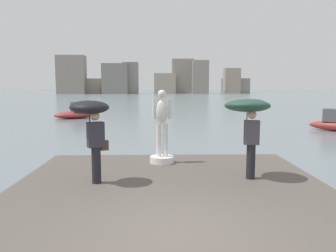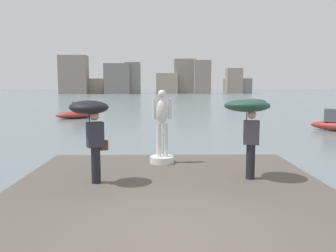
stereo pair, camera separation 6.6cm
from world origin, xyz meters
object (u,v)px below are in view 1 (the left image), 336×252
object	(u,v)px
onlooker_right	(248,113)
boat_rightward	(250,102)
boat_far	(76,113)
onlooker_left	(91,119)
statue_white_figure	(162,136)

from	to	relation	value
onlooker_right	boat_rightward	bearing A→B (deg)	75.19
onlooker_right	boat_far	bearing A→B (deg)	114.34
boat_far	boat_rightward	xyz separation A→B (m)	(20.02, 20.23, -0.04)
onlooker_left	onlooker_right	xyz separation A→B (m)	(3.82, 0.36, 0.08)
onlooker_left	boat_far	world-z (taller)	onlooker_left
boat_far	statue_white_figure	bearing A→B (deg)	-69.10
statue_white_figure	onlooker_right	world-z (taller)	statue_white_figure
onlooker_left	boat_rightward	bearing A→B (deg)	70.45
statue_white_figure	onlooker_right	size ratio (longest dim) A/B	1.09
onlooker_right	statue_white_figure	bearing A→B (deg)	139.65
boat_rightward	onlooker_left	bearing A→B (deg)	-109.55
onlooker_right	boat_far	size ratio (longest dim) A/B	0.55
statue_white_figure	boat_far	bearing A→B (deg)	110.90
onlooker_left	boat_far	bearing A→B (deg)	104.64
onlooker_right	boat_far	world-z (taller)	onlooker_right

